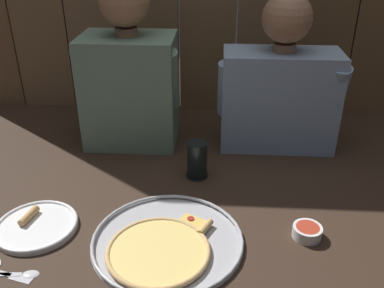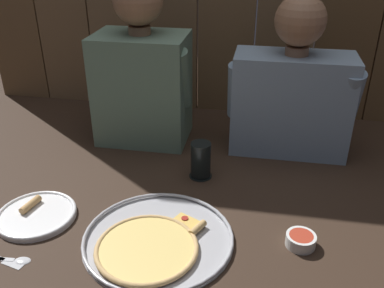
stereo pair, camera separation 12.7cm
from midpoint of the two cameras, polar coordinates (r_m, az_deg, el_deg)
ground_plane at (r=1.28m, az=3.05°, el=-9.38°), size 3.20×3.20×0.00m
pizza_tray at (r=1.17m, az=-1.90°, el=-13.09°), size 0.41×0.41×0.03m
dinner_plate at (r=1.32m, az=-17.65°, el=-9.12°), size 0.23×0.23×0.03m
drinking_glass at (r=1.42m, az=3.74°, el=-2.27°), size 0.08×0.08×0.13m
dipping_bowl at (r=1.21m, az=17.43°, el=-12.29°), size 0.08×0.08×0.03m
table_spoon at (r=1.19m, az=-20.01°, el=-14.49°), size 0.14×0.03×0.01m
diner_left at (r=1.60m, az=-4.51°, el=9.94°), size 0.38×0.24×0.63m
diner_right at (r=1.57m, az=15.70°, el=7.53°), size 0.46×0.20×0.57m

